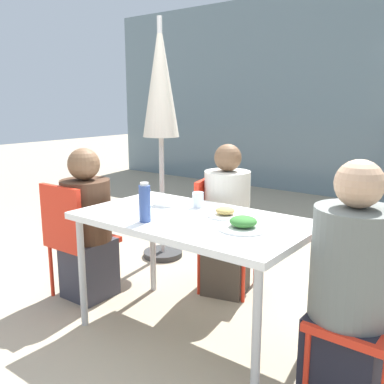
% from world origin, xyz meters
% --- Properties ---
extents(ground_plane, '(24.00, 24.00, 0.00)m').
position_xyz_m(ground_plane, '(0.00, 0.00, 0.00)').
color(ground_plane, tan).
extents(dining_table, '(1.37, 0.78, 0.75)m').
position_xyz_m(dining_table, '(0.00, 0.00, 0.69)').
color(dining_table, white).
rests_on(dining_table, ground).
extents(chair_left, '(0.41, 0.41, 0.85)m').
position_xyz_m(chair_left, '(-0.98, -0.11, 0.50)').
color(chair_left, red).
rests_on(chair_left, ground).
extents(person_left, '(0.35, 0.35, 1.10)m').
position_xyz_m(person_left, '(-0.93, -0.03, 0.52)').
color(person_left, '#383842').
rests_on(person_left, ground).
extents(chair_right, '(0.41, 0.41, 0.85)m').
position_xyz_m(chair_right, '(0.98, 0.07, 0.50)').
color(chair_right, red).
rests_on(chair_right, ground).
extents(person_right, '(0.37, 0.37, 1.17)m').
position_xyz_m(person_right, '(0.93, -0.01, 0.55)').
color(person_right, black).
rests_on(person_right, ground).
extents(chair_far, '(0.49, 0.49, 0.85)m').
position_xyz_m(chair_far, '(-0.26, 0.67, 0.50)').
color(chair_far, red).
rests_on(chair_far, ground).
extents(person_far, '(0.37, 0.37, 1.12)m').
position_xyz_m(person_far, '(-0.17, 0.64, 0.53)').
color(person_far, '#473D33').
rests_on(person_far, ground).
extents(closed_umbrella, '(0.36, 0.36, 2.11)m').
position_xyz_m(closed_umbrella, '(-1.04, 0.91, 1.50)').
color(closed_umbrella, '#333333').
rests_on(closed_umbrella, ground).
extents(plate_0, '(0.21, 0.21, 0.06)m').
position_xyz_m(plate_0, '(0.15, 0.13, 0.78)').
color(plate_0, white).
rests_on(plate_0, dining_table).
extents(plate_1, '(0.27, 0.27, 0.07)m').
position_xyz_m(plate_1, '(0.36, -0.03, 0.78)').
color(plate_1, white).
rests_on(plate_1, dining_table).
extents(bottle, '(0.07, 0.07, 0.22)m').
position_xyz_m(bottle, '(-0.15, -0.24, 0.86)').
color(bottle, '#334C8E').
rests_on(bottle, dining_table).
extents(drinking_cup, '(0.07, 0.07, 0.10)m').
position_xyz_m(drinking_cup, '(-0.11, 0.21, 0.80)').
color(drinking_cup, silver).
rests_on(drinking_cup, dining_table).
extents(salad_bowl, '(0.15, 0.15, 0.05)m').
position_xyz_m(salad_bowl, '(-0.32, 0.12, 0.78)').
color(salad_bowl, white).
rests_on(salad_bowl, dining_table).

